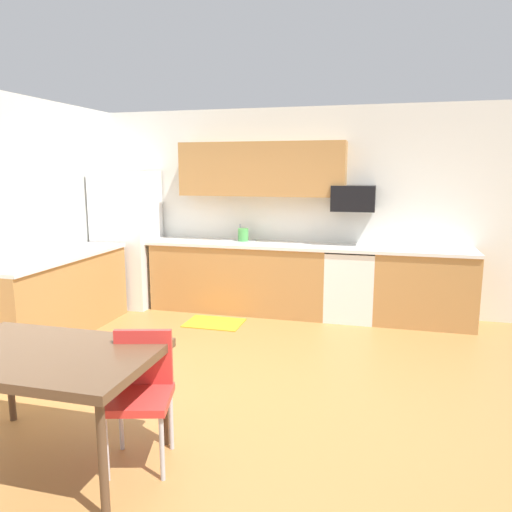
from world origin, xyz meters
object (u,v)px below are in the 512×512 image
refrigerator (128,239)px  dining_table (44,361)px  microwave (353,198)px  oven_range (350,284)px  chair_near_table (141,386)px  kettle (243,236)px

refrigerator → dining_table: bearing=-68.5°
microwave → oven_range: bearing=-90.0°
microwave → chair_near_table: 3.88m
oven_range → kettle: 1.54m
kettle → dining_table: bearing=-93.7°
chair_near_table → kettle: bearing=95.2°
refrigerator → kettle: 1.66m
oven_range → dining_table: (-1.67, -3.66, 0.24)m
chair_near_table → kettle: kettle is taller
refrigerator → dining_table: refrigerator is taller
oven_range → kettle: size_ratio=4.55×
refrigerator → microwave: bearing=3.3°
kettle → chair_near_table: bearing=-84.8°
dining_table → chair_near_table: (0.56, 0.20, -0.19)m
microwave → dining_table: microwave is taller
oven_range → microwave: (0.00, 0.10, 1.08)m
refrigerator → microwave: (3.08, 0.18, 0.60)m
dining_table → kettle: (0.24, 3.71, 0.32)m
oven_range → refrigerator: bearing=-178.5°
dining_table → kettle: kettle is taller
refrigerator → kettle: (1.65, 0.13, 0.08)m
chair_near_table → refrigerator: bearing=120.2°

